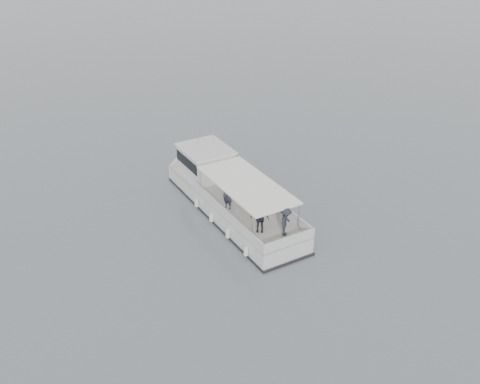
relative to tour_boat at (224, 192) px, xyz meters
The scene contains 2 objects.
ground 5.09m from the tour_boat, 147.44° to the left, with size 1400.00×1400.00×0.00m, color slate.
tour_boat is the anchor object (origin of this frame).
Camera 1 is at (21.44, -25.18, 16.50)m, focal length 40.00 mm.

